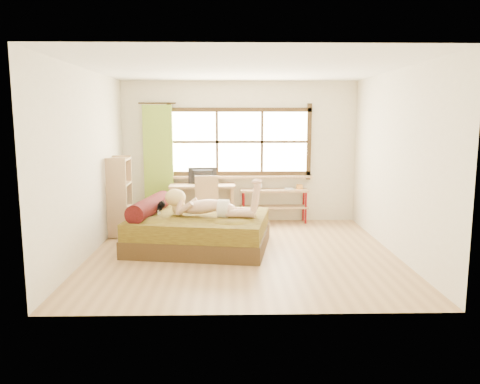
{
  "coord_description": "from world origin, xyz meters",
  "views": [
    {
      "loc": [
        -0.19,
        -6.8,
        1.99
      ],
      "look_at": [
        -0.04,
        0.2,
        0.89
      ],
      "focal_mm": 35.0,
      "sensor_mm": 36.0,
      "label": 1
    }
  ],
  "objects_px": {
    "kitten": "(154,207)",
    "pipe_shelf": "(275,198)",
    "woman": "(209,196)",
    "bookshelf": "(120,196)",
    "desk": "(202,190)",
    "chair": "(207,200)",
    "bed": "(197,230)"
  },
  "relations": [
    {
      "from": "kitten",
      "to": "pipe_shelf",
      "type": "height_order",
      "value": "kitten"
    },
    {
      "from": "chair",
      "to": "pipe_shelf",
      "type": "bearing_deg",
      "value": 18.71
    },
    {
      "from": "pipe_shelf",
      "to": "bed",
      "type": "bearing_deg",
      "value": -129.1
    },
    {
      "from": "bed",
      "to": "kitten",
      "type": "relative_size",
      "value": 7.44
    },
    {
      "from": "bed",
      "to": "chair",
      "type": "relative_size",
      "value": 2.38
    },
    {
      "from": "desk",
      "to": "chair",
      "type": "distance_m",
      "value": 0.4
    },
    {
      "from": "kitten",
      "to": "chair",
      "type": "bearing_deg",
      "value": 66.47
    },
    {
      "from": "kitten",
      "to": "pipe_shelf",
      "type": "distance_m",
      "value": 2.66
    },
    {
      "from": "bed",
      "to": "pipe_shelf",
      "type": "distance_m",
      "value": 2.25
    },
    {
      "from": "woman",
      "to": "bookshelf",
      "type": "relative_size",
      "value": 1.07
    },
    {
      "from": "chair",
      "to": "kitten",
      "type": "bearing_deg",
      "value": -124.58
    },
    {
      "from": "bookshelf",
      "to": "pipe_shelf",
      "type": "bearing_deg",
      "value": 16.49
    },
    {
      "from": "bed",
      "to": "desk",
      "type": "height_order",
      "value": "bed"
    },
    {
      "from": "chair",
      "to": "bookshelf",
      "type": "bearing_deg",
      "value": -165.5
    },
    {
      "from": "chair",
      "to": "bed",
      "type": "bearing_deg",
      "value": -96.08
    },
    {
      "from": "kitten",
      "to": "desk",
      "type": "distance_m",
      "value": 1.69
    },
    {
      "from": "woman",
      "to": "pipe_shelf",
      "type": "distance_m",
      "value": 2.2
    },
    {
      "from": "bed",
      "to": "pipe_shelf",
      "type": "xyz_separation_m",
      "value": [
        1.39,
        1.76,
        0.2
      ]
    },
    {
      "from": "desk",
      "to": "bookshelf",
      "type": "bearing_deg",
      "value": -151.8
    },
    {
      "from": "woman",
      "to": "kitten",
      "type": "bearing_deg",
      "value": 179.49
    },
    {
      "from": "woman",
      "to": "pipe_shelf",
      "type": "bearing_deg",
      "value": 66.18
    },
    {
      "from": "chair",
      "to": "pipe_shelf",
      "type": "relative_size",
      "value": 0.74
    },
    {
      "from": "woman",
      "to": "chair",
      "type": "xyz_separation_m",
      "value": [
        -0.1,
        1.34,
        -0.29
      ]
    },
    {
      "from": "desk",
      "to": "bed",
      "type": "bearing_deg",
      "value": -91.75
    },
    {
      "from": "bed",
      "to": "pipe_shelf",
      "type": "height_order",
      "value": "bed"
    },
    {
      "from": "woman",
      "to": "desk",
      "type": "bearing_deg",
      "value": 106.01
    },
    {
      "from": "desk",
      "to": "bookshelf",
      "type": "distance_m",
      "value": 1.58
    },
    {
      "from": "woman",
      "to": "pipe_shelf",
      "type": "height_order",
      "value": "woman"
    },
    {
      "from": "woman",
      "to": "kitten",
      "type": "relative_size",
      "value": 4.67
    },
    {
      "from": "pipe_shelf",
      "to": "kitten",
      "type": "bearing_deg",
      "value": -141.81
    },
    {
      "from": "chair",
      "to": "pipe_shelf",
      "type": "distance_m",
      "value": 1.38
    },
    {
      "from": "woman",
      "to": "bed",
      "type": "bearing_deg",
      "value": 173.06
    }
  ]
}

